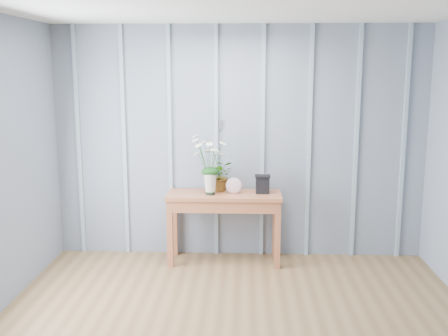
{
  "coord_description": "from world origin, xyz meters",
  "views": [
    {
      "loc": [
        0.06,
        -3.35,
        2.03
      ],
      "look_at": [
        -0.15,
        1.94,
        1.03
      ],
      "focal_mm": 42.0,
      "sensor_mm": 36.0,
      "label": 1
    }
  ],
  "objects_px": {
    "carved_box": "(263,184)",
    "sideboard": "(224,204)",
    "felt_disc_vessel": "(234,186)",
    "daisy_vase": "(210,157)"
  },
  "relations": [
    {
      "from": "felt_disc_vessel",
      "to": "sideboard",
      "type": "bearing_deg",
      "value": 175.56
    },
    {
      "from": "felt_disc_vessel",
      "to": "daisy_vase",
      "type": "bearing_deg",
      "value": -164.5
    },
    {
      "from": "sideboard",
      "to": "carved_box",
      "type": "bearing_deg",
      "value": 2.76
    },
    {
      "from": "sideboard",
      "to": "carved_box",
      "type": "relative_size",
      "value": 6.23
    },
    {
      "from": "daisy_vase",
      "to": "carved_box",
      "type": "height_order",
      "value": "daisy_vase"
    },
    {
      "from": "carved_box",
      "to": "sideboard",
      "type": "bearing_deg",
      "value": -177.24
    },
    {
      "from": "sideboard",
      "to": "carved_box",
      "type": "height_order",
      "value": "carved_box"
    },
    {
      "from": "carved_box",
      "to": "daisy_vase",
      "type": "bearing_deg",
      "value": -171.88
    },
    {
      "from": "felt_disc_vessel",
      "to": "carved_box",
      "type": "xyz_separation_m",
      "value": [
        0.3,
        0.04,
        0.01
      ]
    },
    {
      "from": "carved_box",
      "to": "felt_disc_vessel",
      "type": "bearing_deg",
      "value": -172.5
    }
  ]
}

